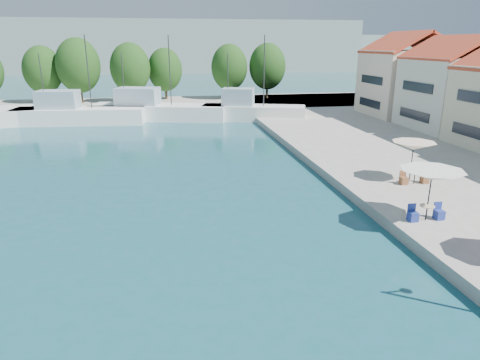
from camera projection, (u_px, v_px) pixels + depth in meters
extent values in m
cube|color=gray|center=(139.00, 106.00, 61.82)|extent=(90.00, 16.00, 0.60)
cube|color=gray|center=(83.00, 46.00, 143.01)|extent=(180.00, 40.00, 16.00)
cube|color=gray|center=(271.00, 51.00, 174.10)|extent=(140.00, 40.00, 12.00)
cube|color=silver|center=(453.00, 94.00, 42.59)|extent=(8.00, 8.50, 7.00)
pyramid|color=#BC3929|center=(462.00, 38.00, 40.97)|extent=(8.40, 8.80, 1.80)
cube|color=beige|center=(405.00, 83.00, 50.95)|extent=(8.60, 8.50, 7.50)
pyramid|color=#BC3929|center=(411.00, 34.00, 49.26)|extent=(9.00, 8.80, 1.80)
cube|color=white|center=(80.00, 118.00, 49.36)|extent=(14.98, 5.23, 2.20)
cube|color=#8BA0AC|center=(58.00, 99.00, 48.55)|extent=(4.67, 3.35, 2.00)
cylinder|color=#2D2D2D|center=(88.00, 72.00, 47.92)|extent=(0.12, 0.12, 8.00)
cylinder|color=#2D2D2D|center=(42.00, 81.00, 47.83)|extent=(0.10, 0.10, 6.00)
cube|color=white|center=(159.00, 114.00, 52.08)|extent=(16.88, 8.19, 2.20)
cube|color=#8BA0AC|center=(138.00, 96.00, 51.62)|extent=(5.56, 4.39, 2.00)
cylinder|color=#2D2D2D|center=(170.00, 71.00, 50.41)|extent=(0.12, 0.12, 8.00)
cylinder|color=#2D2D2D|center=(123.00, 79.00, 51.12)|extent=(0.10, 0.10, 6.00)
cube|color=silver|center=(253.00, 115.00, 51.36)|extent=(12.63, 6.78, 2.20)
cube|color=#8BA0AC|center=(238.00, 97.00, 50.96)|extent=(4.25, 3.46, 2.00)
cylinder|color=#2D2D2D|center=(264.00, 71.00, 49.65)|extent=(0.12, 0.12, 8.00)
cylinder|color=#2D2D2D|center=(228.00, 80.00, 50.50)|extent=(0.10, 0.10, 6.00)
cylinder|color=#3F2B19|center=(45.00, 90.00, 62.11)|extent=(0.36, 0.36, 3.58)
ellipsoid|color=#1D3E13|center=(43.00, 70.00, 61.24)|extent=(5.44, 5.44, 6.80)
cylinder|color=#3F2B19|center=(81.00, 89.00, 61.91)|extent=(0.36, 0.36, 4.06)
ellipsoid|color=#1D3E13|center=(78.00, 65.00, 60.92)|extent=(6.18, 6.18, 7.72)
cylinder|color=#3F2B19|center=(132.00, 89.00, 62.57)|extent=(0.36, 0.36, 3.76)
ellipsoid|color=#1D3E13|center=(130.00, 68.00, 61.65)|extent=(5.72, 5.72, 7.15)
cylinder|color=#3F2B19|center=(166.00, 88.00, 66.17)|extent=(0.36, 0.36, 3.42)
ellipsoid|color=#1D3E13|center=(165.00, 70.00, 65.34)|extent=(5.19, 5.19, 6.49)
cylinder|color=#3F2B19|center=(229.00, 87.00, 66.78)|extent=(0.36, 0.36, 3.68)
ellipsoid|color=#1D3E13|center=(229.00, 67.00, 65.89)|extent=(5.59, 5.59, 6.98)
cylinder|color=#3F2B19|center=(267.00, 86.00, 67.61)|extent=(0.36, 0.36, 3.74)
ellipsoid|color=#1D3E13|center=(267.00, 66.00, 66.70)|extent=(5.69, 5.69, 7.11)
cylinder|color=black|center=(429.00, 195.00, 20.70)|extent=(0.06, 0.06, 2.51)
cone|color=silver|center=(432.00, 175.00, 20.39)|extent=(3.04, 3.04, 0.50)
cylinder|color=black|center=(412.00, 161.00, 26.72)|extent=(0.06, 0.06, 2.46)
cone|color=beige|center=(414.00, 146.00, 26.42)|extent=(2.69, 2.69, 0.50)
cylinder|color=black|center=(426.00, 213.00, 20.79)|extent=(0.06, 0.06, 0.74)
cylinder|color=#C0AE8D|center=(427.00, 206.00, 20.68)|extent=(0.70, 0.70, 0.04)
cube|color=navy|center=(439.00, 215.00, 20.95)|extent=(0.42, 0.42, 0.46)
cube|color=navy|center=(413.00, 217.00, 20.71)|extent=(0.42, 0.42, 0.46)
cylinder|color=black|center=(414.00, 178.00, 26.22)|extent=(0.06, 0.06, 0.74)
cylinder|color=#C0AE8D|center=(415.00, 172.00, 26.11)|extent=(0.70, 0.70, 0.04)
cube|color=brown|center=(424.00, 180.00, 26.38)|extent=(0.42, 0.42, 0.46)
cube|color=brown|center=(404.00, 181.00, 26.15)|extent=(0.42, 0.42, 0.46)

